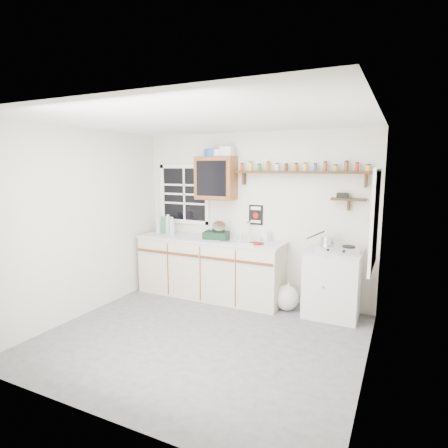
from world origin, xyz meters
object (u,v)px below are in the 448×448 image
object	(u,v)px
right_cabinet	(332,283)
spice_shelf	(300,171)
main_cabinet	(210,267)
upper_cabinet	(216,178)
dish_rack	(217,233)
hotplate	(338,248)

from	to	relation	value
right_cabinet	spice_shelf	size ratio (longest dim) A/B	0.48
main_cabinet	upper_cabinet	bearing A→B (deg)	76.32
main_cabinet	right_cabinet	size ratio (longest dim) A/B	2.54
dish_rack	upper_cabinet	bearing A→B (deg)	113.23
upper_cabinet	hotplate	xyz separation A→B (m)	(1.85, -0.14, -0.88)
right_cabinet	upper_cabinet	distance (m)	2.26
main_cabinet	spice_shelf	distance (m)	1.98
right_cabinet	spice_shelf	xyz separation A→B (m)	(-0.53, 0.19, 1.48)
spice_shelf	dish_rack	world-z (taller)	spice_shelf
right_cabinet	hotplate	distance (m)	0.49
main_cabinet	upper_cabinet	xyz separation A→B (m)	(0.03, 0.14, 1.36)
dish_rack	hotplate	size ratio (longest dim) A/B	0.70
spice_shelf	main_cabinet	bearing A→B (deg)	-170.77
main_cabinet	hotplate	size ratio (longest dim) A/B	4.09
dish_rack	main_cabinet	bearing A→B (deg)	179.04
main_cabinet	right_cabinet	distance (m)	1.84
right_cabinet	hotplate	size ratio (longest dim) A/B	1.61
main_cabinet	upper_cabinet	size ratio (longest dim) A/B	3.55
upper_cabinet	spice_shelf	distance (m)	1.28
upper_cabinet	dish_rack	world-z (taller)	upper_cabinet
spice_shelf	hotplate	distance (m)	1.16
hotplate	main_cabinet	bearing A→B (deg)	175.53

